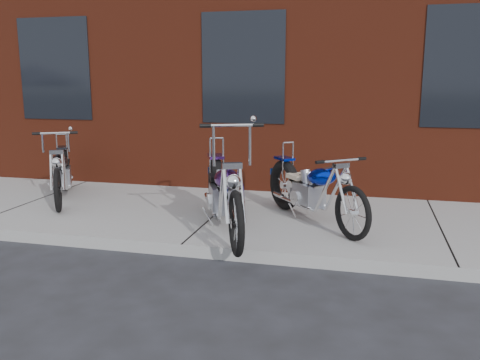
# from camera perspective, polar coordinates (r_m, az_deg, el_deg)

# --- Properties ---
(ground) EXTENTS (120.00, 120.00, 0.00)m
(ground) POSITION_cam_1_polar(r_m,az_deg,el_deg) (6.00, -6.58, -8.56)
(ground) COLOR #252527
(ground) RESTS_ON ground
(sidewalk) EXTENTS (22.00, 3.00, 0.15)m
(sidewalk) POSITION_cam_1_polar(r_m,az_deg,el_deg) (7.34, -2.47, -4.17)
(sidewalk) COLOR #A09C97
(sidewalk) RESTS_ON ground
(chopper_purple) EXTENTS (1.12, 2.34, 1.41)m
(chopper_purple) POSITION_cam_1_polar(r_m,az_deg,el_deg) (6.33, -1.79, -1.75)
(chopper_purple) COLOR black
(chopper_purple) RESTS_ON sidewalk
(chopper_blue) EXTENTS (1.53, 1.85, 1.00)m
(chopper_blue) POSITION_cam_1_polar(r_m,az_deg,el_deg) (6.79, 8.15, -1.31)
(chopper_blue) COLOR black
(chopper_blue) RESTS_ON sidewalk
(chopper_third) EXTENTS (1.20, 1.98, 1.13)m
(chopper_third) POSITION_cam_1_polar(r_m,az_deg,el_deg) (8.50, -19.44, 0.63)
(chopper_third) COLOR black
(chopper_third) RESTS_ON sidewalk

